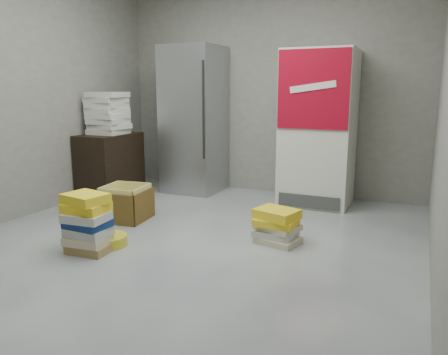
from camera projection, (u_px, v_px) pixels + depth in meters
ground at (170, 252)px, 3.70m from camera, size 5.00×5.00×0.00m
room_shell at (165, 30)px, 3.34m from camera, size 4.04×5.04×2.82m
steel_fridge at (194, 120)px, 5.77m from camera, size 0.70×0.72×1.90m
coke_cooler at (318, 128)px, 5.11m from camera, size 0.80×0.73×1.80m
wood_shelf at (110, 165)px, 5.57m from camera, size 0.50×0.80×0.80m
supply_box_stack at (108, 113)px, 5.42m from camera, size 0.45×0.44×0.52m
phonebook_stack_main at (88, 223)px, 3.66m from camera, size 0.39×0.33×0.51m
phonebook_stack_side at (277, 226)px, 3.91m from camera, size 0.44×0.40×0.31m
cardboard_box at (126, 205)px, 4.60m from camera, size 0.50×0.50×0.36m
bucket_lid at (108, 240)px, 3.85m from camera, size 0.43×0.43×0.09m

